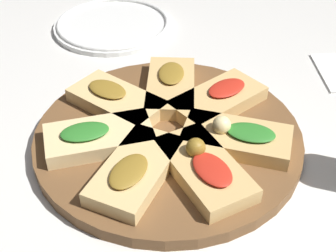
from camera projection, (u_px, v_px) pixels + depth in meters
The scene contains 10 objects.
ground_plane at pixel (168, 142), 0.71m from camera, with size 3.00×3.00×0.00m, color silver.
serving_board at pixel (168, 137), 0.71m from camera, with size 0.40×0.40×0.02m, color brown.
focaccia_slice_0 at pixel (116, 100), 0.74m from camera, with size 0.17×0.14×0.03m.
focaccia_slice_1 at pixel (98, 137), 0.67m from camera, with size 0.09×0.16×0.03m.
focaccia_slice_2 at pixel (136, 170), 0.62m from camera, with size 0.16×0.16×0.03m.
focaccia_slice_3 at pixel (204, 167), 0.62m from camera, with size 0.16×0.09×0.04m.
focaccia_slice_4 at pixel (237, 137), 0.67m from camera, with size 0.15×0.17×0.04m.
focaccia_slice_5 at pixel (218, 99), 0.74m from camera, with size 0.12×0.17×0.03m.
focaccia_slice_6 at pixel (171, 86), 0.77m from camera, with size 0.17×0.13×0.03m.
plate_right at pixel (113, 24), 1.00m from camera, with size 0.25×0.25×0.02m.
Camera 1 is at (-0.50, 0.20, 0.47)m, focal length 50.00 mm.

